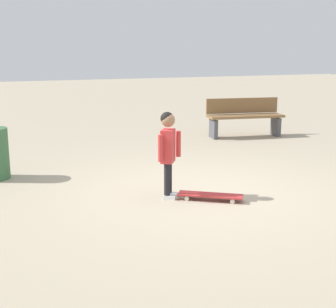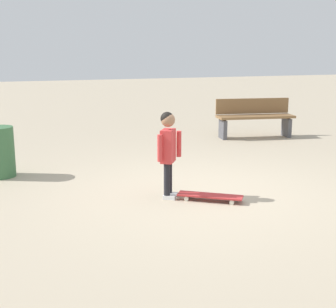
% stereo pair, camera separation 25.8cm
% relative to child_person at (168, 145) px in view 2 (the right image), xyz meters
% --- Properties ---
extents(ground_plane, '(50.00, 50.00, 0.00)m').
position_rel_child_person_xyz_m(ground_plane, '(-0.50, -0.01, -0.66)').
color(ground_plane, tan).
extents(child_person, '(0.37, 0.28, 1.06)m').
position_rel_child_person_xyz_m(child_person, '(0.00, 0.00, 0.00)').
color(child_person, black).
rests_on(child_person, ground).
extents(skateboard, '(0.74, 0.62, 0.07)m').
position_rel_child_person_xyz_m(skateboard, '(-0.42, 0.30, -0.60)').
color(skateboard, '#B22D2D').
rests_on(skateboard, ground).
extents(street_bench, '(1.65, 0.74, 0.80)m').
position_rel_child_person_xyz_m(street_bench, '(-3.23, -3.24, -0.23)').
color(street_bench, brown).
rests_on(street_bench, ground).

